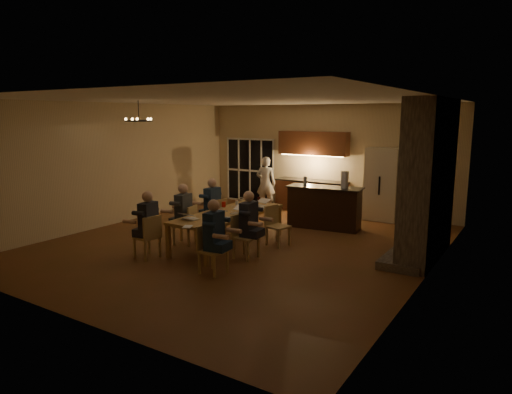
% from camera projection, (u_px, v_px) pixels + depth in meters
% --- Properties ---
extents(floor, '(9.00, 9.00, 0.00)m').
position_uv_depth(floor, '(242.00, 244.00, 10.32)').
color(floor, brown).
rests_on(floor, ground).
extents(back_wall, '(8.00, 0.04, 3.20)m').
position_uv_depth(back_wall, '(326.00, 158.00, 13.80)').
color(back_wall, beige).
rests_on(back_wall, ground).
extents(left_wall, '(0.04, 9.00, 3.20)m').
position_uv_depth(left_wall, '(117.00, 164.00, 12.17)').
color(left_wall, beige).
rests_on(left_wall, ground).
extents(right_wall, '(0.04, 9.00, 3.20)m').
position_uv_depth(right_wall, '(433.00, 189.00, 7.92)').
color(right_wall, beige).
rests_on(right_wall, ground).
extents(ceiling, '(8.00, 9.00, 0.04)m').
position_uv_depth(ceiling, '(241.00, 99.00, 9.76)').
color(ceiling, white).
rests_on(ceiling, back_wall).
extents(french_doors, '(1.86, 0.08, 2.10)m').
position_uv_depth(french_doors, '(250.00, 171.00, 15.28)').
color(french_doors, black).
rests_on(french_doors, ground).
extents(fireplace, '(0.58, 2.50, 3.20)m').
position_uv_depth(fireplace, '(429.00, 180.00, 9.08)').
color(fireplace, '#73675B').
rests_on(fireplace, ground).
extents(kitchenette, '(2.24, 0.68, 2.40)m').
position_uv_depth(kitchenette, '(312.00, 172.00, 13.76)').
color(kitchenette, '#5E2A1B').
rests_on(kitchenette, ground).
extents(refrigerator, '(0.90, 0.68, 2.00)m').
position_uv_depth(refrigerator, '(383.00, 184.00, 12.59)').
color(refrigerator, beige).
rests_on(refrigerator, ground).
extents(dining_table, '(1.10, 2.95, 0.75)m').
position_uv_depth(dining_table, '(229.00, 229.00, 10.16)').
color(dining_table, tan).
rests_on(dining_table, ground).
extents(bar_island, '(1.97, 0.90, 1.08)m').
position_uv_depth(bar_island, '(324.00, 207.00, 11.71)').
color(bar_island, black).
rests_on(bar_island, ground).
extents(chair_left_near, '(0.49, 0.49, 0.89)m').
position_uv_depth(chair_left_near, '(147.00, 236.00, 9.26)').
color(chair_left_near, tan).
rests_on(chair_left_near, ground).
extents(chair_left_mid, '(0.53, 0.53, 0.89)m').
position_uv_depth(chair_left_mid, '(185.00, 225.00, 10.24)').
color(chair_left_mid, tan).
rests_on(chair_left_mid, ground).
extents(chair_left_far, '(0.52, 0.52, 0.89)m').
position_uv_depth(chair_left_far, '(215.00, 216.00, 11.10)').
color(chair_left_far, tan).
rests_on(chair_left_far, ground).
extents(chair_right_near, '(0.47, 0.47, 0.89)m').
position_uv_depth(chair_right_near, '(213.00, 250.00, 8.32)').
color(chair_right_near, tan).
rests_on(chair_right_near, ground).
extents(chair_right_mid, '(0.46, 0.46, 0.89)m').
position_uv_depth(chair_right_mid, '(246.00, 237.00, 9.23)').
color(chair_right_mid, tan).
rests_on(chair_right_mid, ground).
extents(chair_right_far, '(0.52, 0.52, 0.89)m').
position_uv_depth(chair_right_far, '(278.00, 226.00, 10.14)').
color(chair_right_far, tan).
rests_on(chair_right_far, ground).
extents(person_left_near, '(0.70, 0.70, 1.38)m').
position_uv_depth(person_left_near, '(149.00, 225.00, 9.21)').
color(person_left_near, '#252730').
rests_on(person_left_near, ground).
extents(person_right_near, '(0.66, 0.66, 1.38)m').
position_uv_depth(person_right_near, '(214.00, 237.00, 8.31)').
color(person_right_near, '#1E304B').
rests_on(person_right_near, ground).
extents(person_left_mid, '(0.70, 0.70, 1.38)m').
position_uv_depth(person_left_mid, '(184.00, 214.00, 10.20)').
color(person_left_mid, '#33363C').
rests_on(person_left_mid, ground).
extents(person_right_mid, '(0.65, 0.65, 1.38)m').
position_uv_depth(person_right_mid, '(249.00, 224.00, 9.24)').
color(person_right_mid, '#252730').
rests_on(person_right_mid, ground).
extents(person_left_far, '(0.61, 0.61, 1.38)m').
position_uv_depth(person_left_far, '(213.00, 207.00, 11.06)').
color(person_left_far, '#1E304B').
rests_on(person_left_far, ground).
extents(standing_person, '(0.68, 0.54, 1.64)m').
position_uv_depth(standing_person, '(266.00, 183.00, 13.96)').
color(standing_person, silver).
rests_on(standing_person, ground).
extents(chandelier, '(0.61, 0.61, 0.03)m').
position_uv_depth(chandelier, '(139.00, 121.00, 10.19)').
color(chandelier, black).
rests_on(chandelier, ceiling).
extents(laptop_a, '(0.33, 0.29, 0.23)m').
position_uv_depth(laptop_a, '(190.00, 214.00, 9.41)').
color(laptop_a, silver).
rests_on(laptop_a, dining_table).
extents(laptop_b, '(0.39, 0.37, 0.23)m').
position_uv_depth(laptop_b, '(214.00, 217.00, 9.17)').
color(laptop_b, silver).
rests_on(laptop_b, dining_table).
extents(laptop_c, '(0.35, 0.31, 0.23)m').
position_uv_depth(laptop_c, '(220.00, 206.00, 10.20)').
color(laptop_c, silver).
rests_on(laptop_c, dining_table).
extents(laptop_d, '(0.32, 0.28, 0.23)m').
position_uv_depth(laptop_d, '(239.00, 209.00, 9.91)').
color(laptop_d, silver).
rests_on(laptop_d, dining_table).
extents(laptop_e, '(0.38, 0.35, 0.23)m').
position_uv_depth(laptop_e, '(249.00, 199.00, 11.16)').
color(laptop_e, silver).
rests_on(laptop_e, dining_table).
extents(laptop_f, '(0.38, 0.35, 0.23)m').
position_uv_depth(laptop_f, '(261.00, 202.00, 10.76)').
color(laptop_f, silver).
rests_on(laptop_f, dining_table).
extents(mug_front, '(0.07, 0.07, 0.10)m').
position_uv_depth(mug_front, '(215.00, 215.00, 9.65)').
color(mug_front, white).
rests_on(mug_front, dining_table).
extents(mug_mid, '(0.09, 0.09, 0.10)m').
position_uv_depth(mug_mid, '(250.00, 206.00, 10.51)').
color(mug_mid, white).
rests_on(mug_mid, dining_table).
extents(mug_back, '(0.07, 0.07, 0.10)m').
position_uv_depth(mug_back, '(237.00, 203.00, 10.96)').
color(mug_back, white).
rests_on(mug_back, dining_table).
extents(redcup_near, '(0.09, 0.09, 0.12)m').
position_uv_depth(redcup_near, '(207.00, 224.00, 8.76)').
color(redcup_near, '#B9130C').
rests_on(redcup_near, dining_table).
extents(redcup_mid, '(0.09, 0.09, 0.12)m').
position_uv_depth(redcup_mid, '(224.00, 204.00, 10.71)').
color(redcup_mid, '#B9130C').
rests_on(redcup_mid, dining_table).
extents(can_silver, '(0.07, 0.07, 0.12)m').
position_uv_depth(can_silver, '(214.00, 216.00, 9.50)').
color(can_silver, '#B2B2B7').
rests_on(can_silver, dining_table).
extents(can_cola, '(0.07, 0.07, 0.12)m').
position_uv_depth(can_cola, '(259.00, 199.00, 11.35)').
color(can_cola, '#3F0F0C').
rests_on(can_cola, dining_table).
extents(plate_near, '(0.22, 0.22, 0.02)m').
position_uv_depth(plate_near, '(226.00, 218.00, 9.50)').
color(plate_near, white).
rests_on(plate_near, dining_table).
extents(plate_left, '(0.25, 0.25, 0.02)m').
position_uv_depth(plate_left, '(191.00, 219.00, 9.46)').
color(plate_left, white).
rests_on(plate_left, dining_table).
extents(plate_far, '(0.23, 0.23, 0.02)m').
position_uv_depth(plate_far, '(263.00, 208.00, 10.50)').
color(plate_far, white).
rests_on(plate_far, dining_table).
extents(notepad, '(0.23, 0.26, 0.01)m').
position_uv_depth(notepad, '(187.00, 227.00, 8.78)').
color(notepad, white).
rests_on(notepad, dining_table).
extents(bar_bottle, '(0.09, 0.09, 0.24)m').
position_uv_depth(bar_bottle, '(305.00, 181.00, 11.79)').
color(bar_bottle, '#99999E').
rests_on(bar_bottle, bar_island).
extents(bar_blender, '(0.16, 0.16, 0.43)m').
position_uv_depth(bar_blender, '(345.00, 180.00, 11.32)').
color(bar_blender, silver).
rests_on(bar_blender, bar_island).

